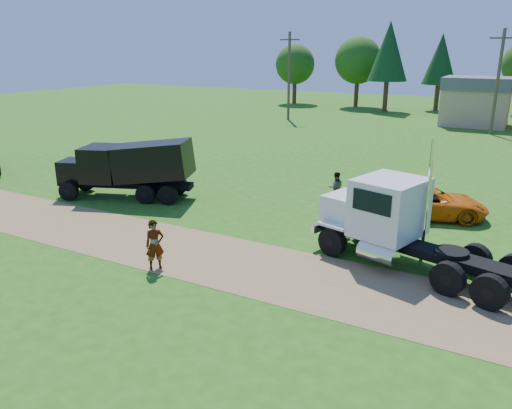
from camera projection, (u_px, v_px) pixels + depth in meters
The scene contains 10 objects.
ground at pixel (226, 261), 18.16m from camera, with size 140.00×140.00×0.00m, color #275913.
dirt_track at pixel (226, 260), 18.16m from camera, with size 120.00×4.20×0.01m, color brown.
white_semi_tractor at pixel (390, 220), 17.74m from camera, with size 7.64×4.28×4.52m.
black_dump_truck at pixel (130, 166), 25.33m from camera, with size 7.10×4.34×3.05m.
orange_pickup at pixel (430, 203), 22.64m from camera, with size 2.28×4.95×1.38m, color #D5610A.
spectator_a at pixel (155, 245), 17.24m from camera, with size 0.65×0.43×1.79m, color #999999.
spectator_b at pixel (336, 188), 24.62m from camera, with size 0.78×0.60×1.60m, color #999999.
tan_shed at pixel (476, 101), 49.05m from camera, with size 6.20×5.40×4.70m.
utility_poles at pixel (498, 80), 43.26m from camera, with size 42.20×0.28×9.00m.
tree_row at pixel (491, 62), 56.14m from camera, with size 54.32×11.35×10.43m.
Camera 1 is at (8.98, -14.13, 7.41)m, focal length 35.00 mm.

